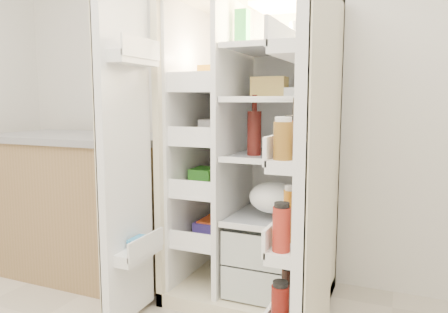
% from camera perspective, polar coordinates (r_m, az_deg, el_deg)
% --- Properties ---
extents(wall_back, '(4.00, 0.02, 2.70)m').
position_cam_1_polar(wall_back, '(2.90, 5.02, 10.57)').
color(wall_back, silver).
rests_on(wall_back, floor).
extents(refrigerator, '(0.92, 0.70, 1.80)m').
position_cam_1_polar(refrigerator, '(2.57, 4.53, -2.60)').
color(refrigerator, beige).
rests_on(refrigerator, floor).
extents(freezer_door, '(0.15, 0.40, 1.72)m').
position_cam_1_polar(freezer_door, '(2.25, -13.07, -0.37)').
color(freezer_door, white).
rests_on(freezer_door, floor).
extents(fridge_door, '(0.17, 0.58, 1.72)m').
position_cam_1_polar(fridge_door, '(1.77, 11.65, -3.25)').
color(fridge_door, white).
rests_on(fridge_door, floor).
extents(kitchen_counter, '(1.33, 0.71, 0.97)m').
position_cam_1_polar(kitchen_counter, '(3.11, -17.96, -6.04)').
color(kitchen_counter, olive).
rests_on(kitchen_counter, floor).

